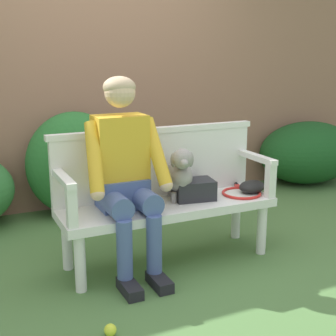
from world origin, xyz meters
TOP-DOWN VIEW (x-y plane):
  - ground_plane at (0.00, 0.00)m, footprint 40.00×40.00m
  - brick_garden_fence at (0.00, 1.65)m, footprint 8.00×0.30m
  - hedge_bush_far_right at (-0.33, 1.29)m, footprint 0.87×0.57m
  - hedge_bush_mid_right at (2.32, 1.23)m, footprint 1.18×0.86m
  - garden_bench at (0.00, 0.00)m, footprint 1.51×0.46m
  - bench_backrest at (0.00, 0.20)m, footprint 1.55×0.06m
  - bench_armrest_left_end at (-0.72, -0.08)m, footprint 0.06×0.46m
  - bench_armrest_right_end at (0.72, -0.08)m, footprint 0.06×0.46m
  - person_seated at (-0.31, -0.01)m, footprint 0.56×0.63m
  - dog_on_bench at (0.10, 0.02)m, footprint 0.26×0.39m
  - tennis_racket at (0.59, -0.02)m, footprint 0.38×0.58m
  - baseball_glove at (0.67, -0.04)m, footprint 0.26×0.23m
  - sports_bag at (0.20, 0.01)m, footprint 0.31×0.24m
  - tennis_ball at (-0.66, -0.71)m, footprint 0.07×0.07m

SIDE VIEW (x-z plane):
  - ground_plane at x=0.00m, z-range 0.00..0.00m
  - tennis_ball at x=-0.66m, z-range 0.00..0.07m
  - hedge_bush_mid_right at x=2.32m, z-range 0.00..0.69m
  - garden_bench at x=0.00m, z-range 0.15..0.59m
  - tennis_racket at x=0.59m, z-range 0.43..0.46m
  - hedge_bush_far_right at x=-0.33m, z-range 0.00..0.94m
  - baseball_glove at x=0.67m, z-range 0.43..0.52m
  - sports_bag at x=0.20m, z-range 0.43..0.57m
  - dog_on_bench at x=0.10m, z-range 0.43..0.82m
  - bench_armrest_left_end at x=-0.72m, z-range 0.49..0.77m
  - bench_armrest_right_end at x=0.72m, z-range 0.49..0.77m
  - bench_backrest at x=0.00m, z-range 0.44..0.94m
  - person_seated at x=-0.31m, z-range 0.06..1.36m
  - brick_garden_fence at x=0.00m, z-range 0.00..2.78m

